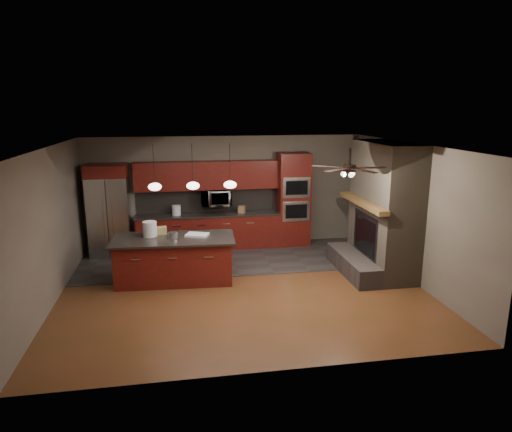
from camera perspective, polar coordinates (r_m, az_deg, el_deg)
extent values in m
plane|color=brown|center=(9.20, -1.65, -8.90)|extent=(7.00, 7.00, 0.00)
cube|color=white|center=(8.53, -1.78, 8.75)|extent=(7.00, 6.00, 0.02)
cube|color=#6D6657|center=(11.68, -3.78, 3.09)|extent=(7.00, 0.02, 2.80)
cube|color=#6D6657|center=(9.86, 18.86, 0.44)|extent=(0.02, 6.00, 2.80)
cube|color=#6D6657|center=(8.99, -24.40, -1.28)|extent=(0.02, 6.00, 2.80)
cube|color=#34312F|center=(10.87, -3.00, -5.30)|extent=(7.00, 2.40, 0.01)
cube|color=brown|center=(10.03, 15.77, 0.87)|extent=(0.80, 2.00, 2.80)
cube|color=#504641|center=(10.10, 11.98, -5.91)|extent=(0.50, 2.00, 0.40)
cube|color=#2D2D30|center=(10.01, 13.59, -2.41)|extent=(0.05, 1.20, 0.95)
cube|color=black|center=(10.00, 13.46, -2.42)|extent=(0.02, 1.00, 0.75)
cube|color=brown|center=(9.80, 13.18, 1.63)|extent=(0.22, 2.10, 0.10)
cube|color=maroon|center=(11.56, -5.90, -1.99)|extent=(3.55, 0.60, 0.86)
cube|color=black|center=(11.45, -5.95, 0.18)|extent=(3.59, 0.64, 0.04)
cube|color=black|center=(11.66, -6.08, 2.02)|extent=(3.55, 0.03, 0.60)
cube|color=maroon|center=(11.39, -6.11, 5.07)|extent=(3.55, 0.35, 0.70)
cube|color=maroon|center=(11.72, 4.68, 2.07)|extent=(0.80, 0.60, 2.38)
cube|color=silver|center=(11.48, 5.04, 0.60)|extent=(0.70, 0.03, 0.52)
cube|color=black|center=(11.46, 5.06, 0.57)|extent=(0.55, 0.02, 0.35)
cube|color=silver|center=(11.37, 5.10, 3.55)|extent=(0.70, 0.03, 0.52)
cube|color=black|center=(11.35, 5.13, 3.53)|extent=(0.55, 0.02, 0.35)
imported|color=silver|center=(11.42, -5.02, 2.32)|extent=(0.73, 0.41, 0.50)
cube|color=silver|center=(11.46, -17.82, -0.04)|extent=(0.95, 0.72, 1.90)
cube|color=#2D2D30|center=(11.10, -18.07, -0.48)|extent=(0.02, 0.02, 1.88)
cube|color=silver|center=(11.10, -18.60, -0.22)|extent=(0.03, 0.03, 0.95)
cube|color=silver|center=(11.07, -17.58, -0.18)|extent=(0.03, 0.03, 0.95)
cube|color=maroon|center=(11.26, -18.22, 5.40)|extent=(0.95, 0.72, 0.30)
cube|color=maroon|center=(9.53, -10.16, -5.47)|extent=(2.35, 1.09, 0.88)
cube|color=black|center=(9.40, -10.28, -2.82)|extent=(2.51, 1.25, 0.04)
cylinder|color=silver|center=(9.56, -13.14, -1.59)|extent=(0.30, 0.30, 0.31)
cylinder|color=#AEAEB3|center=(9.33, -10.34, -2.40)|extent=(0.24, 0.24, 0.13)
cube|color=white|center=(9.45, -7.37, -2.35)|extent=(0.52, 0.45, 0.04)
cube|color=tan|center=(9.71, -11.82, -1.77)|extent=(0.25, 0.20, 0.15)
cylinder|color=white|center=(11.40, -9.93, 0.72)|extent=(0.24, 0.24, 0.24)
cube|color=#966E4D|center=(11.46, -1.80, 0.82)|extent=(0.20, 0.18, 0.18)
cylinder|color=black|center=(9.20, -12.67, 6.34)|extent=(0.01, 0.01, 0.78)
ellipsoid|color=white|center=(9.26, -12.53, 3.58)|extent=(0.26, 0.26, 0.16)
cylinder|color=black|center=(9.19, -7.97, 6.53)|extent=(0.01, 0.01, 0.78)
ellipsoid|color=white|center=(9.26, -7.88, 3.76)|extent=(0.26, 0.26, 0.16)
cylinder|color=black|center=(9.25, -3.29, 6.68)|extent=(0.01, 0.01, 0.78)
ellipsoid|color=white|center=(9.31, -3.26, 3.93)|extent=(0.26, 0.26, 0.16)
cylinder|color=black|center=(8.23, 11.65, 7.26)|extent=(0.04, 0.04, 0.30)
cylinder|color=black|center=(8.25, 11.58, 5.88)|extent=(0.24, 0.24, 0.12)
cube|color=black|center=(8.40, 14.01, 5.88)|extent=(0.60, 0.12, 0.01)
cube|color=black|center=(8.63, 11.45, 6.21)|extent=(0.30, 0.61, 0.01)
cube|color=black|center=(8.36, 9.05, 6.08)|extent=(0.56, 0.45, 0.01)
cube|color=black|center=(7.94, 10.08, 5.65)|extent=(0.56, 0.45, 0.01)
cube|color=black|center=(7.97, 13.31, 5.52)|extent=(0.30, 0.61, 0.01)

